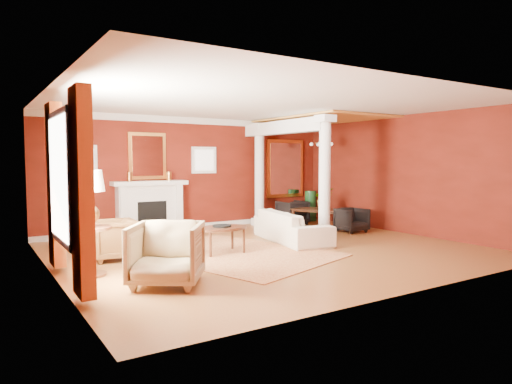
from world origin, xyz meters
TOP-DOWN VIEW (x-y plane):
  - ground at (0.00, 0.00)m, footprint 8.00×8.00m
  - room_shell at (0.00, 0.00)m, footprint 8.04×7.04m
  - fireplace at (-1.30, 3.32)m, footprint 1.85×0.42m
  - overmantel_mirror at (-1.30, 3.45)m, footprint 0.95×0.07m
  - flank_window_left at (-2.85, 3.46)m, footprint 0.70×0.07m
  - flank_window_right at (0.25, 3.46)m, footprint 0.70×0.07m
  - left_window at (-3.89, -0.60)m, footprint 0.21×2.55m
  - column_front at (1.70, 0.30)m, footprint 0.36×0.36m
  - column_back at (1.70, 3.00)m, footprint 0.36×0.36m
  - header_beam at (1.70, 1.90)m, footprint 0.30×3.20m
  - amber_ceiling at (2.85, 1.75)m, footprint 2.30×3.40m
  - dining_mirror at (2.90, 3.45)m, footprint 1.30×0.07m
  - chandelier at (2.90, 1.80)m, footprint 0.60×0.62m
  - crown_trim at (0.00, 3.46)m, footprint 8.00×0.08m
  - base_trim at (0.00, 3.46)m, footprint 8.00×0.08m
  - rug at (-0.80, 0.00)m, footprint 3.68×4.25m
  - sofa at (0.97, 0.54)m, footprint 1.06×2.37m
  - armchair_leopard at (-2.89, 0.78)m, footprint 0.77×0.81m
  - armchair_stripe at (-2.69, -1.35)m, footprint 1.31×1.30m
  - coffee_table at (-0.97, 0.20)m, footprint 1.03×1.03m
  - coffee_book at (-1.05, 0.16)m, footprint 0.16×0.05m
  - side_table at (-3.50, -0.21)m, footprint 0.66×0.66m
  - dining_table at (2.88, 1.82)m, footprint 1.03×1.49m
  - dining_chair_near at (3.00, 0.76)m, footprint 0.66×0.62m
  - dining_chair_far at (2.63, 2.74)m, footprint 0.71×0.67m
  - green_urn at (3.50, 3.00)m, footprint 0.38×0.38m
  - potted_plant at (2.95, 1.78)m, footprint 0.65×0.69m

SIDE VIEW (x-z plane):
  - ground at x=0.00m, z-range 0.00..0.00m
  - rug at x=-0.80m, z-range 0.00..0.01m
  - base_trim at x=0.00m, z-range 0.00..0.12m
  - dining_chair_near at x=3.00m, z-range 0.00..0.67m
  - green_urn at x=3.50m, z-range -0.10..0.80m
  - dining_chair_far at x=2.63m, z-range 0.00..0.73m
  - dining_table at x=2.88m, z-range 0.00..0.79m
  - armchair_leopard at x=-2.89m, z-range 0.00..0.80m
  - sofa at x=0.97m, z-range 0.00..0.89m
  - coffee_table at x=-0.97m, z-range 0.21..0.73m
  - armchair_stripe at x=-2.69m, z-range 0.00..1.00m
  - coffee_book at x=-1.05m, z-range 0.52..0.73m
  - fireplace at x=-1.30m, z-range 0.00..1.29m
  - potted_plant at x=2.95m, z-range 0.79..1.23m
  - side_table at x=-3.50m, z-range 0.30..1.95m
  - left_window at x=-3.89m, z-range 0.12..2.72m
  - column_front at x=1.70m, z-range 0.03..2.83m
  - column_back at x=1.70m, z-range 0.03..2.83m
  - dining_mirror at x=2.90m, z-range 0.70..2.40m
  - flank_window_left at x=-2.85m, z-range 1.45..2.15m
  - flank_window_right at x=0.25m, z-range 1.45..2.15m
  - overmantel_mirror at x=-1.30m, z-range 1.33..2.47m
  - room_shell at x=0.00m, z-range 0.56..3.48m
  - chandelier at x=2.90m, z-range 1.87..2.62m
  - header_beam at x=1.70m, z-range 2.46..2.78m
  - crown_trim at x=0.00m, z-range 2.74..2.90m
  - amber_ceiling at x=2.85m, z-range 2.85..2.89m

